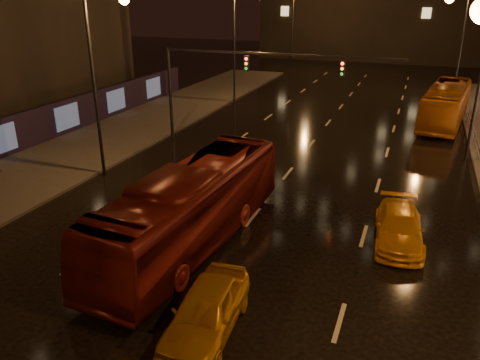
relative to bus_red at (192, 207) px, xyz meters
The scene contains 7 objects.
ground 13.28m from the bus_red, 83.46° to the left, with size 140.00×140.00×0.00m, color black.
sidewalk_left 14.56m from the bus_red, 146.01° to the left, with size 7.00×70.00×0.15m, color #38332D.
traffic_signal 13.92m from the bus_red, 105.22° to the left, with size 15.31×0.32×6.20m.
bus_red is the anchor object (origin of this frame).
bus_curb 26.05m from the bus_red, 67.44° to the left, with size 2.60×11.12×3.10m, color #9B500F.
taxi_near 5.57m from the bus_red, 59.60° to the right, with size 1.78×4.42×1.51m, color #BE7B11.
taxi_far 8.49m from the bus_red, 21.48° to the left, with size 1.86×4.58×1.33m, color orange.
Camera 1 is at (6.34, -8.26, 9.61)m, focal length 35.00 mm.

